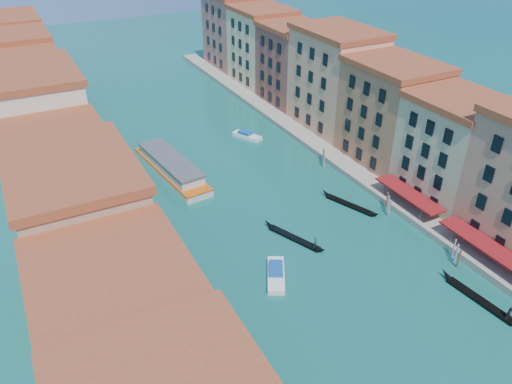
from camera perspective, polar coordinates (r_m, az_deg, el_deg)
left_bank_palazzos at (r=81.22m, az=-22.20°, el=4.06°), size 12.80×128.40×21.00m
right_bank_palazzos at (r=101.00m, az=11.01°, el=10.99°), size 12.80×128.40×21.00m
quay at (r=100.09m, az=6.82°, el=5.41°), size 4.00×140.00×1.00m
restaurant_awnings at (r=73.30m, az=25.48°, el=-5.98°), size 3.20×44.55×3.12m
mooring_poles_right at (r=74.87m, az=20.37°, el=-5.49°), size 1.44×54.24×3.20m
vaporetto_far at (r=90.21m, az=-9.67°, el=2.82°), size 7.42×22.14×3.23m
gondola_fore at (r=73.09m, az=4.38°, el=-5.18°), size 5.13×10.89×2.28m
gondola_right at (r=68.63m, az=24.39°, el=-11.17°), size 2.01×12.19×2.43m
gondola_far at (r=81.84m, az=10.54°, el=-1.35°), size 4.77×10.75×1.59m
motorboat_mid at (r=66.33m, az=2.30°, el=-9.30°), size 5.21×7.12×1.43m
motorboat_far at (r=103.40m, az=-1.08°, el=6.51°), size 4.59×6.64×1.33m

